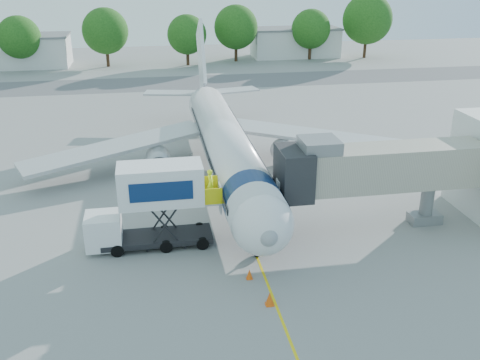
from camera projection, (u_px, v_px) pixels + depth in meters
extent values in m
plane|color=gray|center=(232.00, 195.00, 41.87)|extent=(160.00, 160.00, 0.00)
cube|color=yellow|center=(232.00, 195.00, 41.87)|extent=(0.15, 70.00, 0.01)
cube|color=#59595B|center=(188.00, 83.00, 80.11)|extent=(120.00, 10.00, 0.01)
cylinder|color=silver|center=(226.00, 146.00, 43.46)|extent=(3.70, 28.00, 3.70)
sphere|color=silver|center=(262.00, 224.00, 30.71)|extent=(3.70, 3.70, 3.70)
sphere|color=gray|center=(268.00, 237.00, 29.30)|extent=(1.10, 1.10, 1.10)
cone|color=silver|center=(203.00, 97.00, 58.93)|extent=(3.70, 6.00, 3.70)
cube|color=silver|center=(201.00, 57.00, 58.24)|extent=(0.35, 7.26, 8.29)
cube|color=#ADAFB2|center=(319.00, 136.00, 48.34)|extent=(16.17, 9.32, 1.42)
cube|color=#ADAFB2|center=(116.00, 147.00, 45.48)|extent=(16.17, 9.32, 1.42)
cylinder|color=#999BA0|center=(286.00, 156.00, 46.34)|extent=(2.10, 3.60, 2.10)
cylinder|color=#999BA0|center=(159.00, 164.00, 44.60)|extent=(2.10, 3.60, 2.10)
cube|color=black|center=(264.00, 219.00, 30.26)|extent=(2.60, 1.39, 0.81)
cylinder|color=#0B2350|center=(252.00, 202.00, 33.44)|extent=(3.73, 2.00, 3.73)
cylinder|color=silver|center=(257.00, 246.00, 32.93)|extent=(0.16, 0.16, 1.50)
cylinder|color=black|center=(257.00, 252.00, 33.10)|extent=(0.25, 0.64, 0.64)
cylinder|color=black|center=(250.00, 161.00, 47.57)|extent=(0.35, 0.90, 0.90)
cylinder|color=black|center=(192.00, 165.00, 46.75)|extent=(0.35, 0.90, 0.90)
cube|color=#ACA693|center=(383.00, 167.00, 35.25)|extent=(13.60, 2.60, 2.80)
cube|color=black|center=(294.00, 173.00, 34.28)|extent=(2.00, 3.20, 3.20)
cube|color=slate|center=(319.00, 145.00, 33.84)|extent=(2.40, 2.40, 0.80)
cylinder|color=slate|center=(427.00, 203.00, 36.91)|extent=(0.90, 0.90, 3.00)
cube|color=slate|center=(424.00, 218.00, 37.35)|extent=(2.20, 1.20, 0.70)
cylinder|color=black|center=(412.00, 219.00, 37.21)|extent=(0.30, 0.70, 0.70)
cylinder|color=black|center=(436.00, 217.00, 37.49)|extent=(0.30, 0.70, 0.70)
cube|color=black|center=(158.00, 237.00, 34.33)|extent=(7.00, 2.30, 0.35)
cube|color=white|center=(104.00, 230.00, 33.50)|extent=(2.20, 2.20, 2.10)
cube|color=black|center=(103.00, 224.00, 33.33)|extent=(1.90, 2.10, 0.70)
cube|color=white|center=(161.00, 184.00, 32.98)|extent=(5.20, 2.40, 2.50)
cube|color=#0B2350|center=(161.00, 192.00, 31.87)|extent=(3.80, 0.04, 1.20)
cube|color=silver|center=(212.00, 198.00, 33.94)|extent=(1.10, 2.20, 0.10)
cube|color=yellow|center=(213.00, 197.00, 32.78)|extent=(1.10, 0.06, 1.10)
cube|color=yellow|center=(209.00, 184.00, 34.69)|extent=(1.10, 0.06, 1.10)
cylinder|color=black|center=(203.00, 244.00, 33.88)|extent=(0.80, 0.25, 0.80)
cylinder|color=black|center=(199.00, 228.00, 35.79)|extent=(0.80, 0.25, 0.80)
cylinder|color=black|center=(117.00, 251.00, 33.04)|extent=(0.80, 0.25, 0.80)
cylinder|color=black|center=(119.00, 235.00, 34.95)|extent=(0.80, 0.25, 0.80)
imported|color=#C5E918|center=(211.00, 184.00, 33.56)|extent=(0.52, 0.73, 1.90)
cube|color=white|center=(288.00, 317.00, 26.57)|extent=(3.38, 2.10, 1.27)
cube|color=#0B2350|center=(288.00, 310.00, 26.42)|extent=(2.02, 1.80, 0.32)
cylinder|color=black|center=(269.00, 335.00, 25.77)|extent=(0.66, 0.32, 0.63)
cylinder|color=black|center=(260.00, 319.00, 26.87)|extent=(0.66, 0.32, 0.63)
cylinder|color=black|center=(316.00, 324.00, 26.52)|extent=(0.66, 0.32, 0.63)
cylinder|color=black|center=(305.00, 310.00, 27.63)|extent=(0.66, 0.32, 0.63)
cone|color=#E7510C|center=(249.00, 274.00, 30.78)|extent=(0.38, 0.38, 0.61)
cube|color=#E7510C|center=(249.00, 278.00, 30.89)|extent=(0.35, 0.35, 0.03)
cone|color=#E7510C|center=(270.00, 299.00, 28.40)|extent=(0.49, 0.49, 0.78)
cube|color=#E7510C|center=(270.00, 304.00, 28.55)|extent=(0.45, 0.45, 0.04)
cube|color=silver|center=(15.00, 52.00, 91.09)|extent=(18.00, 8.00, 5.00)
cube|color=slate|center=(12.00, 36.00, 90.08)|extent=(18.40, 8.40, 0.30)
cube|color=silver|center=(295.00, 43.00, 100.86)|extent=(16.00, 7.00, 5.00)
cube|color=slate|center=(296.00, 29.00, 99.85)|extent=(16.40, 7.40, 0.30)
cylinder|color=#382314|center=(23.00, 61.00, 88.68)|extent=(0.56, 0.56, 3.11)
sphere|color=#1B4A13|center=(19.00, 37.00, 87.23)|extent=(6.91, 6.91, 6.91)
cylinder|color=#382314|center=(108.00, 56.00, 91.55)|extent=(0.56, 0.56, 3.46)
sphere|color=#1B4A13|center=(105.00, 31.00, 89.94)|extent=(7.69, 7.69, 7.69)
cylinder|color=#382314|center=(188.00, 56.00, 92.83)|extent=(0.56, 0.56, 3.03)
sphere|color=#1B4A13|center=(187.00, 34.00, 91.42)|extent=(6.73, 6.73, 6.73)
cylinder|color=#382314|center=(236.00, 52.00, 96.29)|extent=(0.56, 0.56, 3.49)
sphere|color=#1B4A13|center=(236.00, 27.00, 94.67)|extent=(7.75, 7.75, 7.75)
cylinder|color=#382314|center=(310.00, 51.00, 98.26)|extent=(0.56, 0.56, 3.17)
sphere|color=#1B4A13|center=(311.00, 29.00, 96.78)|extent=(7.04, 7.04, 7.04)
cylinder|color=#382314|center=(365.00, 47.00, 99.68)|extent=(0.56, 0.56, 4.06)
sphere|color=#1B4A13|center=(367.00, 19.00, 97.78)|extent=(9.03, 9.03, 9.03)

